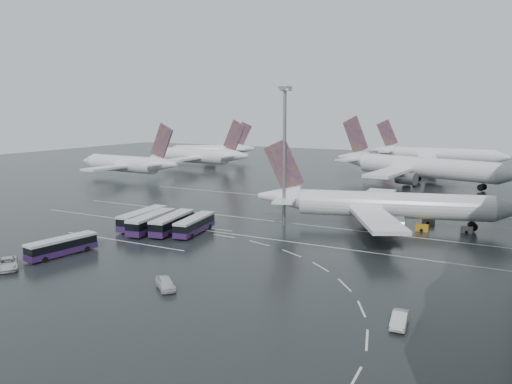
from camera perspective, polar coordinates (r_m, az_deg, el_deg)
The scene contains 26 objects.
ground at distance 95.08m, azimuth 2.46°, elevation -5.17°, with size 420.00×420.00×0.00m, color black.
lane_marking_near at distance 93.33m, azimuth 1.93°, elevation -5.44°, with size 120.00×0.25×0.01m, color white.
lane_marking_mid at distance 105.73m, azimuth 5.27°, elevation -3.71°, with size 120.00×0.25×0.01m, color white.
lane_marking_far at distance 131.49m, azimuth 9.99°, elevation -1.23°, with size 120.00×0.25×0.01m, color white.
bus_bay_line_south at distance 95.44m, azimuth -15.03°, elevation -5.43°, with size 28.00×0.25×0.01m, color white.
bus_bay_line_north at distance 107.30m, azimuth -9.21°, elevation -3.59°, with size 28.00×0.25×0.01m, color white.
airliner_main at distance 105.53m, azimuth 13.96°, elevation -1.48°, with size 52.14×45.11×17.91m.
airliner_gate_b at distance 170.07m, azimuth 17.81°, elevation 2.71°, with size 61.85×54.88×21.88m.
airliner_gate_c at distance 224.56m, azimuth 19.82°, elevation 3.98°, with size 55.48×51.43×19.85m.
jet_remote_west at distance 180.42m, azimuth -14.33°, elevation 3.09°, with size 45.02×36.24×19.64m.
jet_remote_mid at distance 205.32m, azimuth -6.31°, elevation 4.10°, with size 46.24×37.19×20.22m.
jet_remote_far at distance 238.29m, azimuth -5.08°, elevation 4.73°, with size 39.09×32.05×18.45m.
bus_row_near_a at distance 105.14m, azimuth -12.79°, elevation -2.93°, with size 4.53×14.17×3.43m.
bus_row_near_b at distance 101.29m, azimuth -11.86°, elevation -3.36°, with size 5.03×14.15×3.41m.
bus_row_near_c at distance 99.95m, azimuth -9.54°, elevation -3.48°, with size 5.29×13.97×3.36m.
bus_row_near_d at distance 98.30m, azimuth -7.03°, elevation -3.70°, with size 4.86×13.14×3.16m.
bus_row_far_a at distance 88.90m, azimuth -21.31°, elevation -5.76°, with size 4.49×12.28×2.96m.
van_curve_a at distance 84.97m, azimuth -26.52°, elevation -7.34°, with size 2.84×6.16×1.71m, color silver.
van_curve_b at distance 69.12m, azimuth -10.30°, elevation -10.21°, with size 2.00×4.98×1.70m, color silver.
van_curve_c at distance 59.49m, azimuth 16.08°, elevation -13.81°, with size 1.67×4.79×1.58m, color silver.
floodlight_mast at distance 101.83m, azimuth 3.28°, elevation 6.02°, with size 2.18×2.18×28.49m.
gse_cart_belly_a at distance 104.84m, azimuth 18.45°, elevation -3.90°, with size 2.42×1.43×1.32m, color #C88F1A.
gse_cart_belly_b at distance 111.95m, azimuth 19.12°, elevation -3.10°, with size 2.51×1.48×1.37m, color slate.
gse_cart_belly_c at distance 109.07m, azimuth 13.01°, elevation -3.15°, with size 2.41×1.42×1.32m, color #C88F1A.
gse_cart_belly_d at distance 106.57m, azimuth 22.96°, elevation -4.00°, with size 2.14×1.26×1.17m, color slate.
gse_cart_belly_e at distance 121.95m, azimuth 16.30°, elevation -2.02°, with size 2.11×1.25×1.15m, color #C88F1A.
Camera 1 is at (39.52, -83.13, 23.82)m, focal length 35.00 mm.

